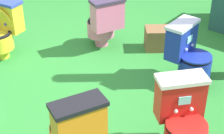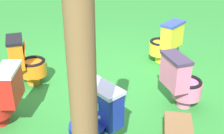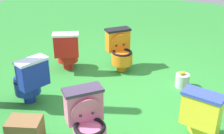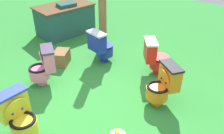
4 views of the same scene
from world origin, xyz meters
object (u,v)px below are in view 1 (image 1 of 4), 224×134
at_px(toilet_pink, 104,22).
at_px(small_crate, 160,39).
at_px(toilet_yellow, 2,29).
at_px(toilet_blue, 189,54).
at_px(toilet_orange, 75,130).
at_px(toilet_red, 183,118).

xyz_separation_m(toilet_pink, small_crate, (0.70, 0.28, -0.22)).
bearing_deg(toilet_yellow, small_crate, -145.46).
bearing_deg(toilet_pink, toilet_blue, -70.04).
bearing_deg(toilet_blue, toilet_pink, -93.52).
height_order(toilet_blue, toilet_yellow, same).
relative_size(toilet_orange, toilet_red, 1.00).
distance_m(toilet_blue, small_crate, 0.88).
relative_size(toilet_pink, toilet_red, 1.00).
relative_size(toilet_pink, small_crate, 1.86).
relative_size(toilet_blue, toilet_red, 1.00).
height_order(toilet_pink, toilet_yellow, same).
distance_m(toilet_blue, toilet_pink, 1.30).
xyz_separation_m(toilet_red, small_crate, (-0.80, 1.79, -0.22)).
height_order(toilet_yellow, toilet_red, same).
relative_size(toilet_yellow, small_crate, 1.86).
distance_m(toilet_pink, small_crate, 0.79).
height_order(toilet_red, small_crate, toilet_red).
distance_m(toilet_orange, toilet_yellow, 2.22).
bearing_deg(toilet_yellow, toilet_orange, 149.18).
xyz_separation_m(toilet_blue, toilet_pink, (-1.25, 0.37, 0.00)).
relative_size(toilet_yellow, toilet_red, 1.00).
bearing_deg(toilet_pink, toilet_yellow, 160.95).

